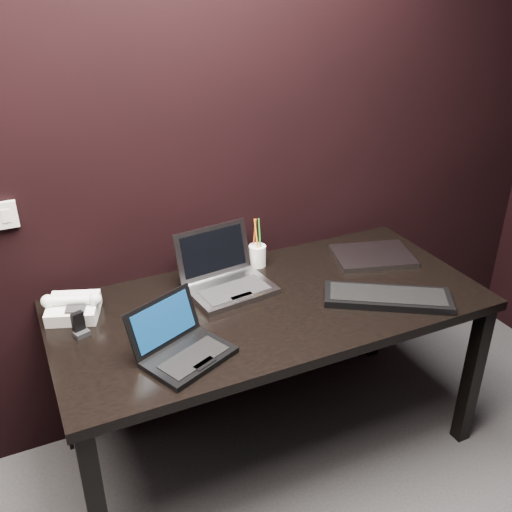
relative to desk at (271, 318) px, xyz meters
name	(u,v)px	position (x,y,z in m)	size (l,w,h in m)	color
wall_back	(158,146)	(-0.30, 0.40, 0.64)	(4.00, 4.00, 0.00)	black
desk	(271,318)	(0.00, 0.00, 0.00)	(1.70, 0.80, 0.74)	black
netbook	(182,347)	(-0.43, -0.19, 0.11)	(0.36, 0.35, 0.18)	black
silver_laptop	(226,279)	(-0.12, 0.17, 0.12)	(0.36, 0.34, 0.23)	gray
ext_keyboard	(387,297)	(0.42, -0.19, 0.09)	(0.51, 0.40, 0.03)	black
closed_laptop	(373,256)	(0.58, 0.14, 0.09)	(0.40, 0.33, 0.02)	#97969C
desk_phone	(73,307)	(-0.72, 0.22, 0.12)	(0.23, 0.22, 0.11)	white
mobile_phone	(79,327)	(-0.72, 0.08, 0.11)	(0.06, 0.06, 0.09)	black
pen_cup	(257,255)	(0.08, 0.30, 0.13)	(0.10, 0.10, 0.22)	white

